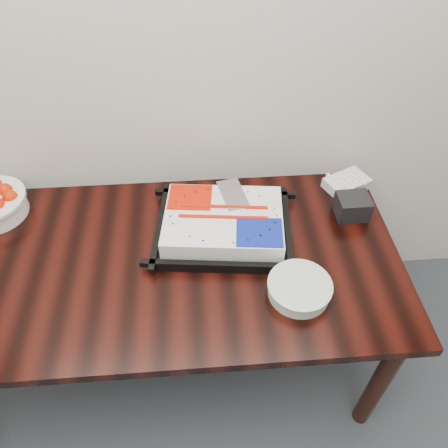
{
  "coord_description": "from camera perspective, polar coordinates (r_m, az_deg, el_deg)",
  "views": [
    {
      "loc": [
        0.15,
        0.93,
        2.03
      ],
      "look_at": [
        0.24,
        2.09,
        0.83
      ],
      "focal_mm": 35.0,
      "sensor_mm": 36.0,
      "label": 1
    }
  ],
  "objects": [
    {
      "name": "napkin_box",
      "position": [
        1.87,
        16.42,
        2.23
      ],
      "size": [
        0.13,
        0.11,
        0.09
      ],
      "primitive_type": "cube",
      "rotation": [
        0.0,
        0.0,
        0.02
      ],
      "color": "black",
      "rests_on": "table"
    },
    {
      "name": "plate_stack",
      "position": [
        1.56,
        9.8,
        -8.32
      ],
      "size": [
        0.23,
        0.23,
        0.06
      ],
      "color": "white",
      "rests_on": "table"
    },
    {
      "name": "table",
      "position": [
        1.74,
        -7.59,
        -6.3
      ],
      "size": [
        1.8,
        0.9,
        0.75
      ],
      "color": "black",
      "rests_on": "ground"
    },
    {
      "name": "cake_tray",
      "position": [
        1.71,
        -0.07,
        0.01
      ],
      "size": [
        0.57,
        0.47,
        0.11
      ],
      "color": "black",
      "rests_on": "table"
    },
    {
      "name": "fork_bag",
      "position": [
        2.01,
        15.73,
        5.21
      ],
      "size": [
        0.22,
        0.19,
        0.05
      ],
      "color": "silver",
      "rests_on": "table"
    }
  ]
}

